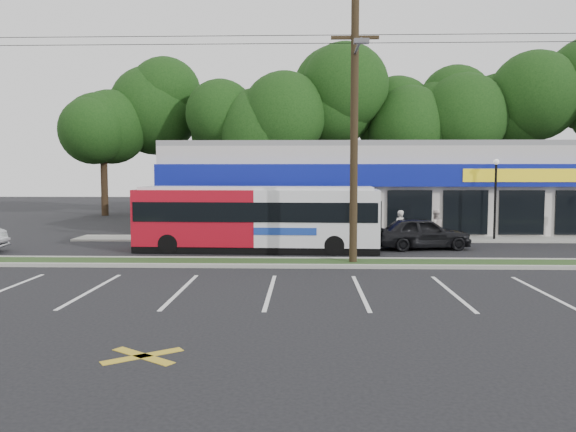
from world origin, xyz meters
The scene contains 13 objects.
ground centered at (0.00, 0.00, 0.00)m, with size 120.00×120.00×0.00m, color black.
grass_strip centered at (0.00, 1.00, 0.06)m, with size 40.00×1.60×0.12m, color #273A18.
curb_south centered at (0.00, 0.15, 0.07)m, with size 40.00×0.25×0.14m, color #9E9E93.
curb_north centered at (0.00, 1.85, 0.07)m, with size 40.00×0.25×0.14m, color #9E9E93.
sidewalk centered at (5.00, 9.00, 0.05)m, with size 32.00×2.20×0.10m, color #9E9E93.
strip_mall centered at (5.50, 15.91, 2.65)m, with size 25.00×12.55×5.30m.
utility_pole centered at (2.83, 0.93, 5.41)m, with size 50.00×2.77×10.00m.
lamp_post centered at (11.00, 8.80, 2.67)m, with size 0.30×0.30×4.25m.
tree_line centered at (4.00, 26.00, 8.42)m, with size 46.76×6.76×11.83m.
metrobus centered at (-1.02, 4.50, 1.55)m, with size 10.94×2.68×2.92m.
car_dark centered at (6.58, 5.50, 0.75)m, with size 1.77×4.40×1.50m, color black.
pedestrian_a centered at (5.69, 6.48, 0.87)m, with size 0.64×0.42×1.74m, color beige.
pedestrian_b centered at (7.37, 6.37, 0.90)m, with size 0.87×0.68×1.79m, color silver.
Camera 1 is at (1.14, -20.54, 3.57)m, focal length 35.00 mm.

